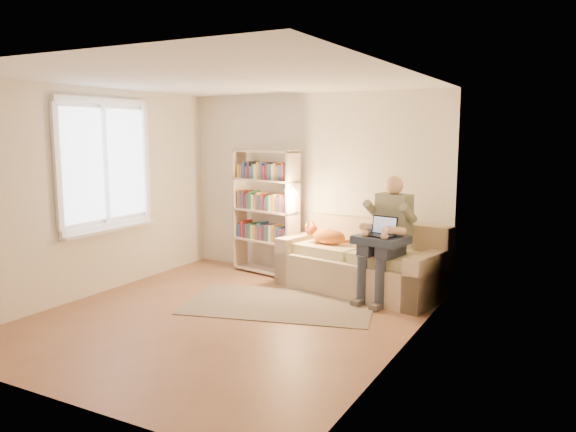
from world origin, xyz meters
The scene contains 14 objects.
floor centered at (0.00, 0.00, 0.00)m, with size 4.50×4.50×0.00m, color brown.
ceiling centered at (0.00, 0.00, 2.60)m, with size 4.00×4.50×0.02m, color white.
wall_left centered at (-2.00, 0.00, 1.30)m, with size 0.02×4.50×2.60m, color silver.
wall_right centered at (2.00, 0.00, 1.30)m, with size 0.02×4.50×2.60m, color silver.
wall_back centered at (0.00, 2.25, 1.30)m, with size 4.00×0.02×2.60m, color silver.
wall_front centered at (0.00, -2.25, 1.30)m, with size 4.00×0.02×2.60m, color silver.
window centered at (-1.95, 0.20, 1.38)m, with size 0.12×1.52×1.69m.
sofa centered at (0.95, 1.74, 0.33)m, with size 2.28×1.37×0.90m.
person centered at (1.35, 1.50, 0.86)m, with size 0.54×0.74×1.53m.
cat centered at (0.41, 1.72, 0.69)m, with size 0.72×0.33×0.26m.
blanket centered at (1.35, 1.35, 0.77)m, with size 0.58×0.48×0.09m, color #242F40.
laptop centered at (1.35, 1.36, 0.88)m, with size 0.38×0.33×0.30m.
bookshelf centered at (-0.60, 1.90, 1.00)m, with size 1.19×0.57×1.81m.
rug centered at (0.30, 0.70, 0.01)m, with size 2.21×1.31×0.01m, color #7F6E5C.
Camera 1 is at (3.46, -5.00, 2.05)m, focal length 35.00 mm.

